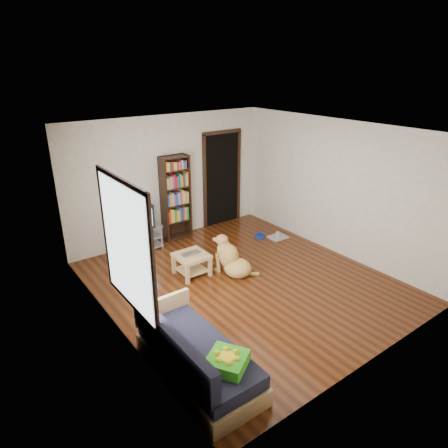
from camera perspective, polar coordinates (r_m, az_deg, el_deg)
ground at (r=7.02m, az=2.73°, el=-8.26°), size 5.00×5.00×0.00m
ceiling at (r=6.13m, az=3.18°, el=13.21°), size 5.00×5.00×0.00m
wall_back at (r=8.45m, az=-7.87°, el=6.48°), size 4.50×0.00×4.50m
wall_front at (r=4.96m, az=21.58°, el=-6.49°), size 4.50×0.00×4.50m
wall_left at (r=5.43m, az=-15.87°, el=-3.22°), size 0.00×5.00×5.00m
wall_right at (r=8.01m, az=15.59°, el=4.99°), size 0.00×5.00×5.00m
green_cushion at (r=4.64m, az=0.45°, el=-19.03°), size 0.57×0.57×0.14m
laptop at (r=7.05m, az=-4.56°, el=-4.34°), size 0.35×0.23×0.03m
dog_bowl at (r=8.73m, az=5.16°, el=-1.67°), size 0.22×0.22×0.08m
grey_rag at (r=8.76m, az=7.71°, el=-1.88°), size 0.41×0.33×0.03m
window at (r=4.92m, az=-13.80°, el=-3.11°), size 0.03×1.46×1.70m
doorway at (r=9.17m, az=-0.31°, el=6.76°), size 1.03×0.05×2.19m
tv_stand at (r=8.21m, az=-12.15°, el=-1.94°), size 0.90×0.45×0.50m
crt_tv at (r=8.05m, az=-12.48°, el=1.19°), size 0.55×0.52×0.58m
bookshelf at (r=8.42m, az=-6.95°, el=4.35°), size 0.60×0.30×1.80m
sofa at (r=5.05m, az=-4.32°, el=-18.48°), size 0.80×1.80×0.80m
coffee_table at (r=7.13m, az=-4.65°, el=-5.21°), size 0.55×0.55×0.40m
dog at (r=7.16m, az=1.08°, el=-5.13°), size 0.63×0.82×0.74m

